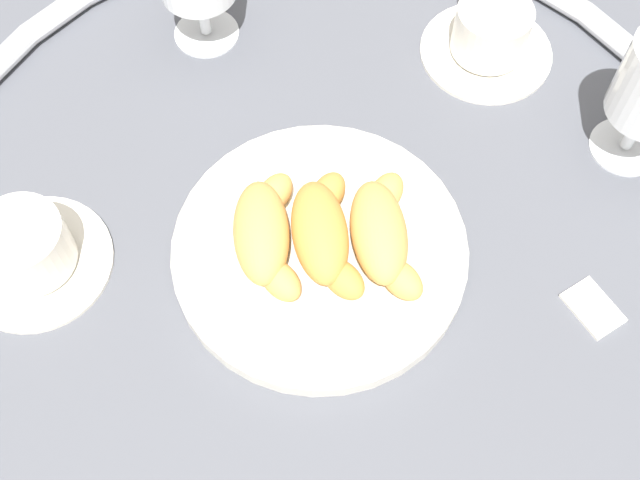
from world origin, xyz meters
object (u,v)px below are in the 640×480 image
at_px(croissant_large, 265,233).
at_px(coffee_cup_far, 489,35).
at_px(pastry_plate, 320,250).
at_px(coffee_cup_near, 27,250).
at_px(sugar_packet, 594,307).
at_px(croissant_extra, 382,233).
at_px(croissant_small, 324,233).

distance_m(croissant_large, coffee_cup_far, 0.32).
xyz_separation_m(pastry_plate, coffee_cup_near, (0.02, -0.25, 0.01)).
height_order(pastry_plate, coffee_cup_far, coffee_cup_far).
height_order(pastry_plate, sugar_packet, pastry_plate).
bearing_deg(croissant_extra, sugar_packet, 76.65).
xyz_separation_m(croissant_small, sugar_packet, (0.04, 0.24, -0.04)).
height_order(croissant_large, sugar_packet, croissant_large).
height_order(pastry_plate, croissant_large, croissant_large).
height_order(croissant_extra, sugar_packet, croissant_extra).
distance_m(croissant_small, coffee_cup_far, 0.29).
height_order(croissant_small, coffee_cup_near, croissant_small).
bearing_deg(croissant_small, croissant_large, -86.97).
relative_size(pastry_plate, croissant_extra, 1.94).
distance_m(croissant_extra, sugar_packet, 0.19).
xyz_separation_m(croissant_extra, coffee_cup_near, (0.02, -0.31, -0.02)).
xyz_separation_m(croissant_large, coffee_cup_near, (0.02, -0.21, -0.02)).
bearing_deg(croissant_small, croissant_extra, 92.70).
xyz_separation_m(pastry_plate, croissant_small, (-0.00, 0.00, 0.03)).
relative_size(coffee_cup_near, sugar_packet, 2.72).
relative_size(croissant_large, coffee_cup_far, 1.00).
distance_m(pastry_plate, croissant_large, 0.06).
bearing_deg(coffee_cup_near, coffee_cup_far, 122.66).
xyz_separation_m(pastry_plate, croissant_extra, (-0.00, 0.05, 0.03)).
relative_size(croissant_extra, sugar_packet, 2.71).
bearing_deg(coffee_cup_near, croissant_extra, 94.17).
xyz_separation_m(croissant_extra, coffee_cup_far, (-0.24, 0.11, -0.02)).
bearing_deg(croissant_extra, pastry_plate, -86.81).
height_order(croissant_small, croissant_extra, same).
height_order(croissant_large, croissant_extra, same).
bearing_deg(coffee_cup_near, croissant_small, 94.45).
distance_m(croissant_large, sugar_packet, 0.29).
relative_size(croissant_small, coffee_cup_far, 0.99).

